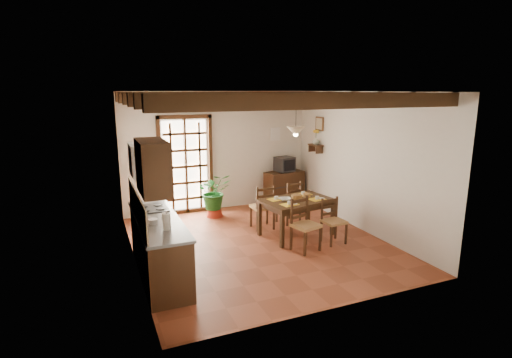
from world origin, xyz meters
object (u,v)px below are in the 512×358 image
kitchen_counter (158,246)px  dining_table (297,204)px  crt_tv (285,164)px  chair_near_left (305,234)px  potted_plant (214,192)px  chair_near_right (333,229)px  sideboard (284,188)px  chair_far_left (262,215)px  pendant_lamp (296,130)px  chair_far_right (289,210)px

kitchen_counter → dining_table: kitchen_counter is taller
dining_table → crt_tv: (0.79, 2.11, 0.38)m
chair_near_left → potted_plant: potted_plant is taller
dining_table → crt_tv: bearing=59.5°
chair_near_left → chair_near_right: size_ratio=1.12×
sideboard → crt_tv: (0.00, -0.01, 0.60)m
chair_far_left → crt_tv: (1.25, 1.48, 0.73)m
chair_near_right → potted_plant: size_ratio=0.40×
chair_near_right → chair_far_left: chair_far_left is taller
chair_far_left → potted_plant: bearing=-58.6°
sideboard → pendant_lamp: pendant_lamp is taller
sideboard → dining_table: bearing=-119.2°
chair_far_left → sideboard: chair_far_left is taller
kitchen_counter → potted_plant: size_ratio=1.05×
chair_far_left → pendant_lamp: 1.92m
sideboard → potted_plant: bearing=-178.7°
crt_tv → potted_plant: size_ratio=0.23×
kitchen_counter → chair_far_right: (3.02, 1.45, -0.18)m
chair_near_left → dining_table: bearing=58.8°
chair_far_left → crt_tv: bearing=-129.7°
kitchen_counter → dining_table: size_ratio=1.52×
crt_tv → chair_near_right: bearing=-110.0°
crt_tv → pendant_lamp: bearing=-124.5°
sideboard → pendant_lamp: (-0.79, -2.01, 1.66)m
kitchen_counter → potted_plant: bearing=56.4°
kitchen_counter → sideboard: kitchen_counter is taller
sideboard → pendant_lamp: bearing=-120.2°
chair_near_left → pendant_lamp: 1.98m
chair_far_left → dining_table: bearing=126.5°
kitchen_counter → dining_table: (2.80, 0.71, 0.17)m
chair_near_right → chair_far_left: size_ratio=0.91×
chair_near_left → chair_near_right: (0.67, 0.11, -0.03)m
chair_far_right → potted_plant: bearing=-52.1°
kitchen_counter → sideboard: 4.57m
chair_far_left → chair_far_right: same height
kitchen_counter → pendant_lamp: bearing=16.2°
chair_near_left → chair_far_right: size_ratio=1.02×
chair_far_right → pendant_lamp: size_ratio=1.10×
chair_far_left → chair_far_right: size_ratio=1.00×
chair_near_left → chair_near_right: bearing=-5.2°
dining_table → chair_near_right: bearing=-63.9°
crt_tv → chair_far_left: bearing=-143.0°
chair_far_left → chair_near_left: bearing=100.3°
dining_table → chair_near_left: chair_near_left is taller
dining_table → chair_far_left: bearing=116.2°
sideboard → pendant_lamp: size_ratio=1.15×
crt_tv → pendant_lamp: (-0.79, -2.01, 1.06)m
sideboard → chair_far_left: bearing=-138.6°
chair_near_left → chair_far_left: bearing=85.0°
potted_plant → chair_far_left: bearing=-59.0°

